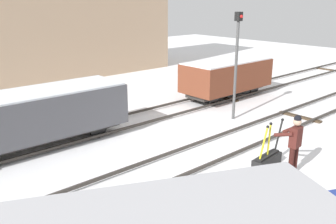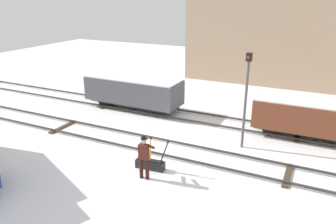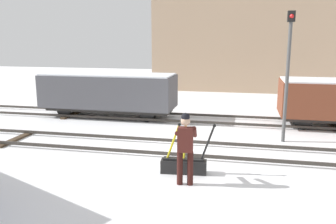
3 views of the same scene
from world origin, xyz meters
name	(u,v)px [view 3 (image 3 of 3)]	position (x,y,z in m)	size (l,w,h in m)	color
ground_plane	(175,151)	(0.00, 0.00, 0.00)	(60.00, 60.00, 0.00)	white
track_main_line	(175,147)	(0.00, 0.00, 0.11)	(44.00, 1.94, 0.18)	#38332D
track_siding_near	(194,118)	(0.00, 4.39, 0.11)	(44.00, 1.94, 0.18)	#38332D
switch_lever_frame	(184,164)	(0.60, -1.85, 0.25)	(1.48, 0.46, 1.45)	black
rail_worker	(185,144)	(0.75, -2.60, 1.05)	(0.58, 0.69, 1.84)	#351511
signal_post	(288,65)	(3.55, 1.85, 2.71)	(0.24, 0.32, 4.50)	#4C4C4C
apartment_building	(257,17)	(2.82, 16.02, 5.09)	(14.37, 5.66, 10.18)	tan
freight_car_mid_siding	(108,92)	(-4.00, 4.39, 1.19)	(6.17, 2.10, 2.02)	#2D2B28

